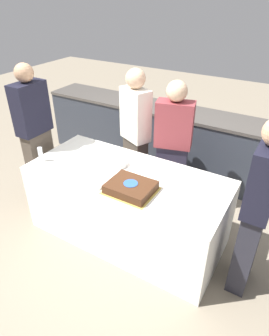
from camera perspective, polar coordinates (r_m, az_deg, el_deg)
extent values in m
plane|color=gray|center=(3.42, -1.34, -12.24)|extent=(14.00, 14.00, 0.00)
cube|color=#333842|center=(4.30, 9.52, 4.48)|extent=(4.40, 0.55, 0.88)
cube|color=#4C4742|center=(4.11, 10.08, 10.19)|extent=(4.40, 0.58, 0.04)
cube|color=white|center=(3.16, -1.42, -7.14)|extent=(2.00, 0.91, 0.78)
cube|color=gold|center=(2.70, -0.72, -4.37)|extent=(0.44, 0.37, 0.00)
cube|color=#472816|center=(2.68, -0.73, -3.66)|extent=(0.40, 0.33, 0.08)
cylinder|color=#2D5BB7|center=(2.65, -0.74, -2.94)|extent=(0.13, 0.13, 0.00)
cylinder|color=white|center=(3.07, -3.22, 0.92)|extent=(0.20, 0.20, 0.05)
cylinder|color=white|center=(3.30, -17.23, 1.28)|extent=(0.06, 0.06, 0.00)
cylinder|color=white|center=(3.28, -17.32, 1.78)|extent=(0.01, 0.01, 0.06)
cylinder|color=white|center=(3.24, -17.53, 2.97)|extent=(0.05, 0.05, 0.09)
cylinder|color=white|center=(2.91, 3.40, -1.44)|extent=(0.18, 0.18, 0.00)
cube|color=white|center=(2.79, -7.29, -3.18)|extent=(0.15, 0.11, 0.02)
cube|color=#383347|center=(3.56, 6.85, -1.81)|extent=(0.37, 0.24, 0.84)
cube|color=brown|center=(3.24, 7.60, 8.20)|extent=(0.44, 0.30, 0.51)
sphere|color=#D8AD89|center=(3.12, 8.08, 14.31)|extent=(0.22, 0.22, 0.22)
cube|color=#4C4238|center=(3.80, -17.21, 0.08)|extent=(0.16, 0.33, 0.94)
cube|color=black|center=(3.49, -19.16, 10.67)|extent=(0.20, 0.38, 0.56)
sphere|color=tan|center=(3.38, -20.31, 16.66)|extent=(0.20, 0.20, 0.20)
cube|color=#282833|center=(2.85, 20.55, -14.09)|extent=(0.16, 0.34, 0.85)
cube|color=black|center=(2.42, 23.62, -2.17)|extent=(0.20, 0.40, 0.56)
cube|color=#4C4238|center=(3.75, 0.17, 0.05)|extent=(0.34, 0.27, 0.81)
cube|color=silver|center=(3.44, 0.19, 10.11)|extent=(0.41, 0.33, 0.60)
sphere|color=#D8AD89|center=(3.31, 0.20, 16.69)|extent=(0.22, 0.22, 0.22)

